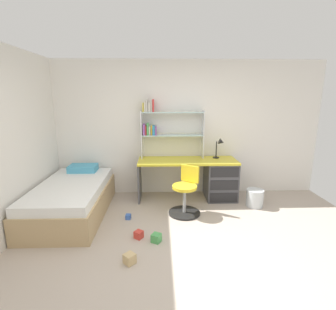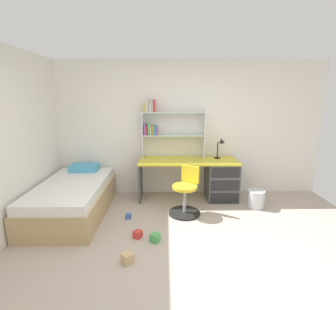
{
  "view_description": "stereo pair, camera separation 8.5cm",
  "coord_description": "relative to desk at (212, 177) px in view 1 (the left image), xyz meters",
  "views": [
    {
      "loc": [
        -0.31,
        -2.6,
        1.89
      ],
      "look_at": [
        -0.19,
        1.21,
        1.0
      ],
      "focal_mm": 26.86,
      "sensor_mm": 36.0,
      "label": 1
    },
    {
      "loc": [
        -0.22,
        -2.6,
        1.89
      ],
      "look_at": [
        -0.19,
        1.21,
        1.0
      ],
      "focal_mm": 26.86,
      "sensor_mm": 36.0,
      "label": 2
    }
  ],
  "objects": [
    {
      "name": "bed_platform",
      "position": [
        -2.41,
        -0.62,
        -0.15
      ],
      "size": [
        1.04,
        1.88,
        0.65
      ],
      "color": "tan",
      "rests_on": "ground_plane"
    },
    {
      "name": "waste_bin",
      "position": [
        0.68,
        -0.4,
        -0.26
      ],
      "size": [
        0.3,
        0.3,
        0.3
      ],
      "primitive_type": "cylinder",
      "color": "silver",
      "rests_on": "ground_plane"
    },
    {
      "name": "desk",
      "position": [
        0.0,
        0.0,
        0.0
      ],
      "size": [
        1.82,
        0.61,
        0.75
      ],
      "color": "gold",
      "rests_on": "ground_plane"
    },
    {
      "name": "toy_block_natural_2",
      "position": [
        -1.34,
        -1.91,
        -0.36
      ],
      "size": [
        0.17,
        0.17,
        0.12
      ],
      "primitive_type": "cube",
      "rotation": [
        0.0,
        0.0,
        2.35
      ],
      "color": "tan",
      "rests_on": "ground_plane"
    },
    {
      "name": "toy_block_green_0",
      "position": [
        -1.04,
        -1.47,
        -0.36
      ],
      "size": [
        0.15,
        0.15,
        0.11
      ],
      "primitive_type": "cube",
      "rotation": [
        0.0,
        0.0,
        2.64
      ],
      "color": "#479E51",
      "rests_on": "ground_plane"
    },
    {
      "name": "room_shell",
      "position": [
        -1.81,
        -0.75,
        0.87
      ],
      "size": [
        5.57,
        5.43,
        2.56
      ],
      "color": "white",
      "rests_on": "ground_plane"
    },
    {
      "name": "toy_block_blue_3",
      "position": [
        -1.49,
        -0.82,
        -0.38
      ],
      "size": [
        0.08,
        0.08,
        0.08
      ],
      "primitive_type": "cube",
      "rotation": [
        0.0,
        0.0,
        1.49
      ],
      "color": "#3860B7",
      "rests_on": "ground_plane"
    },
    {
      "name": "ground_plane",
      "position": [
        -0.67,
        -1.88,
        -0.42
      ],
      "size": [
        5.57,
        5.43,
        0.02
      ],
      "primitive_type": "cube",
      "color": "#B2A393"
    },
    {
      "name": "swivel_chair",
      "position": [
        -0.57,
        -0.63,
        -0.11
      ],
      "size": [
        0.52,
        0.52,
        0.78
      ],
      "color": "black",
      "rests_on": "ground_plane"
    },
    {
      "name": "toy_block_red_1",
      "position": [
        -1.28,
        -1.37,
        -0.36
      ],
      "size": [
        0.14,
        0.14,
        0.1
      ],
      "primitive_type": "cube",
      "rotation": [
        0.0,
        0.0,
        0.96
      ],
      "color": "red",
      "rests_on": "ground_plane"
    },
    {
      "name": "desk_lamp",
      "position": [
        0.15,
        0.1,
        0.59
      ],
      "size": [
        0.2,
        0.17,
        0.38
      ],
      "color": "black",
      "rests_on": "desk"
    },
    {
      "name": "bookshelf_hutch",
      "position": [
        -0.92,
        0.19,
        0.97
      ],
      "size": [
        1.17,
        0.22,
        1.09
      ],
      "color": "silver",
      "rests_on": "desk"
    }
  ]
}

